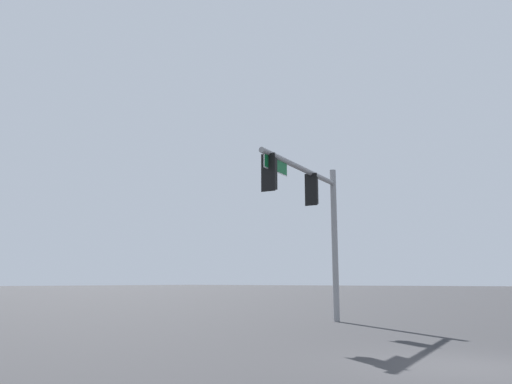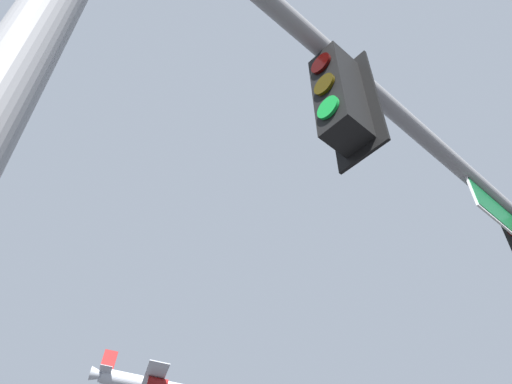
% 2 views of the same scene
% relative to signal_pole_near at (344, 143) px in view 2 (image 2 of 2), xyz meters
% --- Properties ---
extents(signal_pole_near, '(6.66, 1.13, 6.54)m').
position_rel_signal_pole_near_xyz_m(signal_pole_near, '(0.00, 0.00, 0.00)').
color(signal_pole_near, gray).
rests_on(signal_pole_near, ground_plane).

